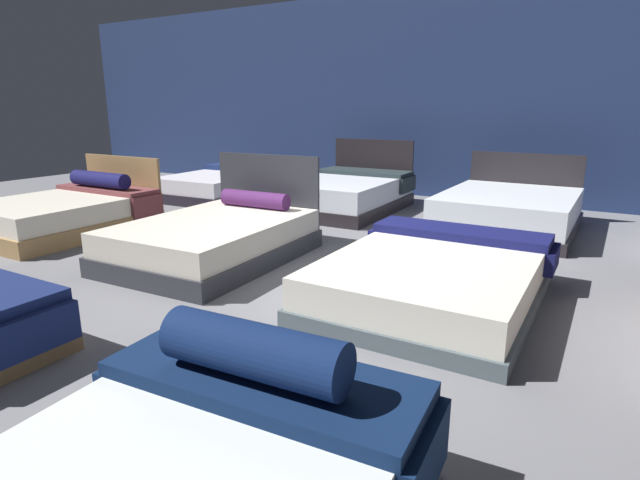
{
  "coord_description": "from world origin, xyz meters",
  "views": [
    {
      "loc": [
        2.36,
        -3.98,
        1.56
      ],
      "look_at": [
        0.07,
        -0.05,
        0.36
      ],
      "focal_mm": 28.42,
      "sensor_mm": 36.0,
      "label": 1
    }
  ],
  "objects_px": {
    "bed_6": "(434,277)",
    "bed_9": "(346,193)",
    "bed_5": "(217,238)",
    "bed_10": "(508,211)",
    "bed_8": "(221,185)",
    "bed_4": "(66,213)"
  },
  "relations": [
    {
      "from": "bed_6",
      "to": "bed_9",
      "type": "bearing_deg",
      "value": 128.4
    },
    {
      "from": "bed_5",
      "to": "bed_10",
      "type": "distance_m",
      "value": 3.78
    },
    {
      "from": "bed_6",
      "to": "bed_8",
      "type": "distance_m",
      "value": 5.66
    },
    {
      "from": "bed_6",
      "to": "bed_10",
      "type": "distance_m",
      "value": 2.91
    },
    {
      "from": "bed_8",
      "to": "bed_5",
      "type": "bearing_deg",
      "value": -51.64
    },
    {
      "from": "bed_6",
      "to": "bed_8",
      "type": "bearing_deg",
      "value": 148.88
    },
    {
      "from": "bed_8",
      "to": "bed_10",
      "type": "distance_m",
      "value": 4.89
    },
    {
      "from": "bed_8",
      "to": "bed_9",
      "type": "relative_size",
      "value": 0.93
    },
    {
      "from": "bed_5",
      "to": "bed_9",
      "type": "xyz_separation_m",
      "value": [
        -0.03,
        3.01,
        0.03
      ]
    },
    {
      "from": "bed_9",
      "to": "bed_10",
      "type": "height_order",
      "value": "bed_9"
    },
    {
      "from": "bed_6",
      "to": "bed_9",
      "type": "relative_size",
      "value": 0.97
    },
    {
      "from": "bed_5",
      "to": "bed_10",
      "type": "xyz_separation_m",
      "value": [
        2.39,
        2.92,
        0.02
      ]
    },
    {
      "from": "bed_8",
      "to": "bed_10",
      "type": "bearing_deg",
      "value": -2.21
    },
    {
      "from": "bed_4",
      "to": "bed_9",
      "type": "distance_m",
      "value": 3.92
    },
    {
      "from": "bed_4",
      "to": "bed_6",
      "type": "distance_m",
      "value": 4.83
    },
    {
      "from": "bed_6",
      "to": "bed_5",
      "type": "bearing_deg",
      "value": -179.66
    },
    {
      "from": "bed_10",
      "to": "bed_9",
      "type": "bearing_deg",
      "value": 178.74
    },
    {
      "from": "bed_4",
      "to": "bed_10",
      "type": "bearing_deg",
      "value": 31.4
    },
    {
      "from": "bed_6",
      "to": "bed_10",
      "type": "height_order",
      "value": "bed_10"
    },
    {
      "from": "bed_6",
      "to": "bed_8",
      "type": "relative_size",
      "value": 1.04
    },
    {
      "from": "bed_4",
      "to": "bed_6",
      "type": "bearing_deg",
      "value": 0.77
    },
    {
      "from": "bed_5",
      "to": "bed_6",
      "type": "height_order",
      "value": "bed_5"
    }
  ]
}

